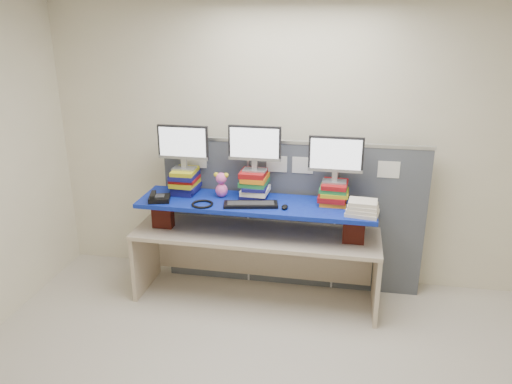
% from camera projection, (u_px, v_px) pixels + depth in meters
% --- Properties ---
extents(room, '(5.00, 4.00, 2.80)m').
position_uv_depth(room, '(262.00, 228.00, 3.12)').
color(room, '#F0E5C6').
rests_on(room, ground).
extents(cubicle_partition, '(2.60, 0.06, 1.53)m').
position_uv_depth(cubicle_partition, '(291.00, 215.00, 4.98)').
color(cubicle_partition, '#464B53').
rests_on(cubicle_partition, ground).
extents(desk, '(2.34, 0.72, 0.71)m').
position_uv_depth(desk, '(256.00, 246.00, 4.78)').
color(desk, '#C7B298').
rests_on(desk, ground).
extents(brick_pier_left, '(0.20, 0.11, 0.26)m').
position_uv_depth(brick_pier_left, '(163.00, 214.00, 4.81)').
color(brick_pier_left, maroon).
rests_on(brick_pier_left, desk).
extents(brick_pier_right, '(0.20, 0.11, 0.26)m').
position_uv_depth(brick_pier_right, '(354.00, 229.00, 4.48)').
color(brick_pier_right, maroon).
rests_on(brick_pier_right, desk).
extents(blue_board, '(2.21, 0.59, 0.04)m').
position_uv_depth(blue_board, '(256.00, 204.00, 4.64)').
color(blue_board, '#0A1288').
rests_on(blue_board, brick_pier_left).
extents(book_stack_left, '(0.26, 0.30, 0.24)m').
position_uv_depth(book_stack_left, '(185.00, 181.00, 4.83)').
color(book_stack_left, '#141458').
rests_on(book_stack_left, blue_board).
extents(book_stack_center, '(0.27, 0.31, 0.27)m').
position_uv_depth(book_stack_center, '(255.00, 185.00, 4.71)').
color(book_stack_center, '#141458').
rests_on(book_stack_center, blue_board).
extents(book_stack_right, '(0.28, 0.32, 0.20)m').
position_uv_depth(book_stack_right, '(334.00, 193.00, 4.58)').
color(book_stack_right, orange).
rests_on(book_stack_right, blue_board).
extents(monitor_left, '(0.49, 0.14, 0.43)m').
position_uv_depth(monitor_left, '(183.00, 145.00, 4.71)').
color(monitor_left, '#97979C').
rests_on(monitor_left, book_stack_left).
extents(monitor_center, '(0.49, 0.14, 0.43)m').
position_uv_depth(monitor_center, '(255.00, 146.00, 4.58)').
color(monitor_center, '#97979C').
rests_on(monitor_center, book_stack_center).
extents(monitor_right, '(0.49, 0.14, 0.43)m').
position_uv_depth(monitor_right, '(336.00, 157.00, 4.46)').
color(monitor_right, '#97979C').
rests_on(monitor_right, book_stack_right).
extents(keyboard, '(0.51, 0.25, 0.03)m').
position_uv_depth(keyboard, '(251.00, 204.00, 4.53)').
color(keyboard, black).
rests_on(keyboard, blue_board).
extents(mouse, '(0.07, 0.11, 0.03)m').
position_uv_depth(mouse, '(285.00, 207.00, 4.47)').
color(mouse, black).
rests_on(mouse, blue_board).
extents(desk_phone, '(0.23, 0.21, 0.08)m').
position_uv_depth(desk_phone, '(159.00, 198.00, 4.65)').
color(desk_phone, black).
rests_on(desk_phone, blue_board).
extents(headset, '(0.24, 0.24, 0.02)m').
position_uv_depth(headset, '(202.00, 204.00, 4.55)').
color(headset, black).
rests_on(headset, blue_board).
extents(plush_toy, '(0.14, 0.11, 0.24)m').
position_uv_depth(plush_toy, '(221.00, 185.00, 4.72)').
color(plush_toy, '#F55DB1').
rests_on(plush_toy, blue_board).
extents(binder_stack, '(0.30, 0.26, 0.13)m').
position_uv_depth(binder_stack, '(363.00, 208.00, 4.32)').
color(binder_stack, silver).
rests_on(binder_stack, blue_board).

